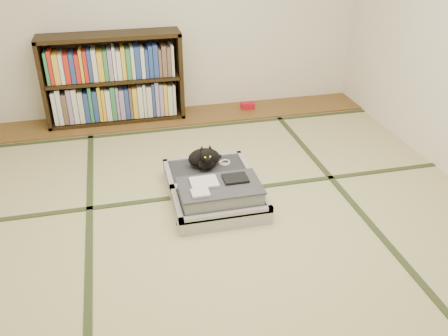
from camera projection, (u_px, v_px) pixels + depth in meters
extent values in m
plane|color=tan|center=(228.00, 221.00, 3.50)|extent=(4.50, 4.50, 0.00)
cube|color=brown|center=(185.00, 116.00, 5.19)|extent=(4.00, 0.50, 0.02)
cube|color=#AC0D1C|center=(248.00, 106.00, 5.34)|extent=(0.16, 0.11, 0.07)
cube|color=#2D381E|center=(89.00, 240.00, 3.30)|extent=(0.05, 4.50, 0.01)
cube|color=#2D381E|center=(352.00, 203.00, 3.70)|extent=(0.05, 4.50, 0.01)
cube|color=#2D381E|center=(217.00, 192.00, 3.84)|extent=(4.00, 0.05, 0.01)
cube|color=#2D381E|center=(189.00, 128.00, 4.94)|extent=(4.00, 0.05, 0.01)
cube|color=black|center=(44.00, 84.00, 4.74)|extent=(0.04, 0.32, 0.91)
cube|color=black|center=(179.00, 74.00, 5.02)|extent=(0.04, 0.32, 0.91)
cube|color=black|center=(118.00, 118.00, 5.10)|extent=(1.41, 0.32, 0.04)
cube|color=black|center=(109.00, 36.00, 4.67)|extent=(1.41, 0.32, 0.04)
cube|color=black|center=(114.00, 79.00, 4.88)|extent=(1.35, 0.32, 0.03)
cube|color=black|center=(113.00, 74.00, 5.01)|extent=(1.41, 0.02, 0.91)
cube|color=gray|center=(116.00, 99.00, 4.97)|extent=(1.27, 0.23, 0.38)
cube|color=gray|center=(112.00, 61.00, 4.77)|extent=(1.27, 0.23, 0.34)
cube|color=#ABABB0|center=(220.00, 206.00, 3.56)|extent=(0.69, 0.46, 0.12)
cube|color=#292930|center=(220.00, 203.00, 3.54)|extent=(0.61, 0.38, 0.09)
cube|color=#ABABB0|center=(227.00, 215.00, 3.35)|extent=(0.69, 0.04, 0.05)
cube|color=#ABABB0|center=(214.00, 185.00, 3.71)|extent=(0.69, 0.04, 0.05)
cube|color=#ABABB0|center=(177.00, 205.00, 3.46)|extent=(0.04, 0.46, 0.05)
cube|color=#ABABB0|center=(262.00, 194.00, 3.59)|extent=(0.04, 0.46, 0.05)
cube|color=#ABABB0|center=(208.00, 177.00, 3.95)|extent=(0.69, 0.46, 0.12)
cube|color=#292930|center=(208.00, 173.00, 3.93)|extent=(0.61, 0.38, 0.09)
cube|color=#ABABB0|center=(213.00, 183.00, 3.74)|extent=(0.69, 0.04, 0.05)
cube|color=#ABABB0|center=(203.00, 158.00, 4.09)|extent=(0.69, 0.04, 0.05)
cube|color=#ABABB0|center=(169.00, 174.00, 3.85)|extent=(0.04, 0.46, 0.05)
cube|color=#ABABB0|center=(245.00, 165.00, 3.98)|extent=(0.04, 0.46, 0.05)
cylinder|color=black|center=(214.00, 183.00, 3.72)|extent=(0.62, 0.02, 0.02)
cube|color=#9C9588|center=(220.00, 194.00, 3.50)|extent=(0.59, 0.36, 0.12)
cube|color=#36363E|center=(220.00, 186.00, 3.47)|extent=(0.60, 0.37, 0.01)
cube|color=silver|center=(204.00, 182.00, 3.48)|extent=(0.20, 0.16, 0.02)
cube|color=black|center=(235.00, 178.00, 3.53)|extent=(0.18, 0.15, 0.02)
cube|color=silver|center=(200.00, 193.00, 3.35)|extent=(0.13, 0.11, 0.02)
cube|color=white|center=(199.00, 226.00, 3.33)|extent=(0.05, 0.01, 0.04)
cube|color=white|center=(215.00, 226.00, 3.36)|extent=(0.05, 0.01, 0.03)
cube|color=orange|center=(258.00, 218.00, 3.42)|extent=(0.05, 0.01, 0.03)
cube|color=#197F33|center=(249.00, 217.00, 3.40)|extent=(0.04, 0.01, 0.03)
ellipsoid|color=black|center=(204.00, 158.00, 3.91)|extent=(0.27, 0.17, 0.16)
ellipsoid|color=black|center=(206.00, 164.00, 3.85)|extent=(0.13, 0.10, 0.10)
ellipsoid|color=black|center=(206.00, 155.00, 3.78)|extent=(0.11, 0.10, 0.11)
sphere|color=black|center=(208.00, 160.00, 3.75)|extent=(0.05, 0.05, 0.05)
cone|color=black|center=(202.00, 148.00, 3.76)|extent=(0.04, 0.05, 0.05)
cone|color=black|center=(210.00, 147.00, 3.77)|extent=(0.04, 0.05, 0.05)
sphere|color=#A5BF33|center=(205.00, 157.00, 3.73)|extent=(0.02, 0.02, 0.02)
sphere|color=#A5BF33|center=(210.00, 157.00, 3.74)|extent=(0.02, 0.02, 0.02)
cylinder|color=black|center=(213.00, 159.00, 4.03)|extent=(0.16, 0.10, 0.03)
torus|color=white|center=(225.00, 163.00, 4.00)|extent=(0.10, 0.10, 0.01)
torus|color=white|center=(225.00, 162.00, 3.99)|extent=(0.08, 0.08, 0.01)
cube|color=black|center=(203.00, 223.00, 3.47)|extent=(0.36, 0.07, 0.01)
cube|color=black|center=(187.00, 220.00, 3.49)|extent=(0.18, 0.07, 0.01)
cube|color=black|center=(216.00, 216.00, 3.53)|extent=(0.12, 0.15, 0.01)
cylinder|color=black|center=(200.00, 213.00, 3.57)|extent=(0.03, 0.06, 0.01)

